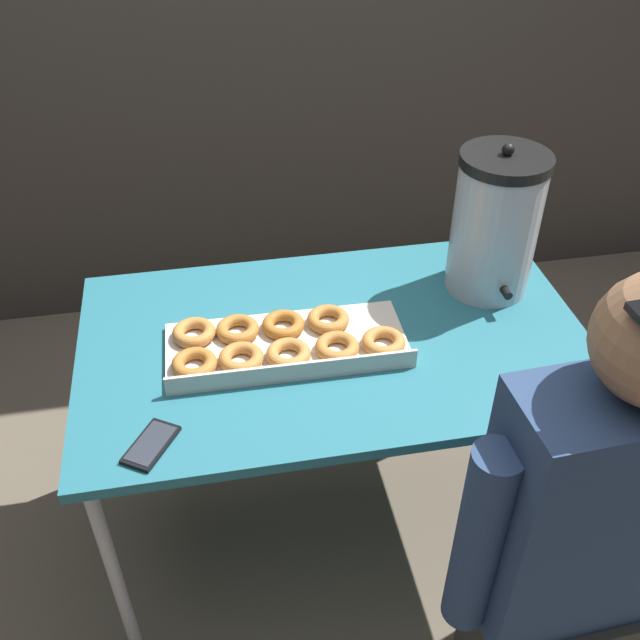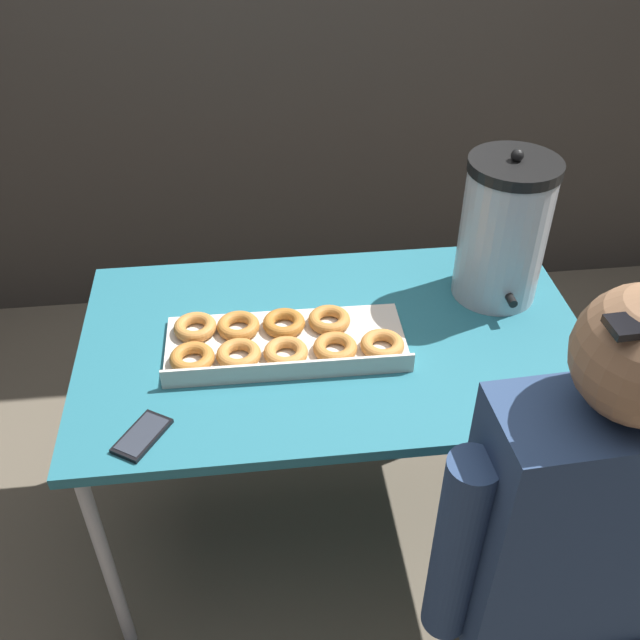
# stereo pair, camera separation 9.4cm
# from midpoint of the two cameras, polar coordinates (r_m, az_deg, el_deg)

# --- Properties ---
(ground_plane) EXTENTS (12.00, 12.00, 0.00)m
(ground_plane) POSITION_cam_midpoint_polar(r_m,az_deg,el_deg) (2.30, 2.16, -15.37)
(ground_plane) COLOR brown
(folding_table) EXTENTS (1.26, 0.76, 0.72)m
(folding_table) POSITION_cam_midpoint_polar(r_m,az_deg,el_deg) (1.80, 2.65, -2.66)
(folding_table) COLOR #236675
(folding_table) RESTS_ON ground
(donut_box) EXTENTS (0.59, 0.26, 0.05)m
(donut_box) POSITION_cam_midpoint_polar(r_m,az_deg,el_deg) (1.72, -1.62, -1.78)
(donut_box) COLOR beige
(donut_box) RESTS_ON folding_table
(coffee_urn) EXTENTS (0.23, 0.26, 0.41)m
(coffee_urn) POSITION_cam_midpoint_polar(r_m,az_deg,el_deg) (1.89, 15.88, 6.91)
(coffee_urn) COLOR #B7B7BC
(coffee_urn) RESTS_ON folding_table
(cell_phone) EXTENTS (0.13, 0.15, 0.01)m
(cell_phone) POSITION_cam_midpoint_polar(r_m,az_deg,el_deg) (1.56, -12.36, -9.06)
(cell_phone) COLOR black
(cell_phone) RESTS_ON folding_table
(person_seated) EXTENTS (0.55, 0.24, 1.28)m
(person_seated) POSITION_cam_midpoint_polar(r_m,az_deg,el_deg) (1.55, 20.68, -18.33)
(person_seated) COLOR #33332D
(person_seated) RESTS_ON ground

